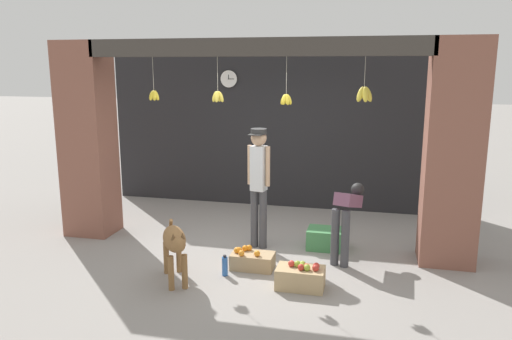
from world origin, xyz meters
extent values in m
plane|color=gray|center=(0.00, 0.00, 0.00)|extent=(60.00, 60.00, 0.00)
cube|color=#232326|center=(0.00, 2.51, 1.47)|extent=(6.55, 0.12, 2.95)
cube|color=brown|center=(-2.63, 0.30, 1.47)|extent=(0.70, 0.60, 2.95)
cube|color=brown|center=(2.63, 0.30, 1.47)|extent=(0.70, 0.60, 2.95)
cube|color=#3D3833|center=(0.00, 0.12, 2.83)|extent=(4.65, 0.24, 0.24)
cylinder|color=#B2AD99|center=(-1.41, 0.10, 2.48)|extent=(0.01, 0.01, 0.46)
ellipsoid|color=yellow|center=(-1.37, 0.10, 2.18)|extent=(0.10, 0.05, 0.15)
ellipsoid|color=yellow|center=(-1.39, 0.13, 2.18)|extent=(0.08, 0.10, 0.16)
ellipsoid|color=yellow|center=(-1.43, 0.13, 2.18)|extent=(0.08, 0.10, 0.16)
ellipsoid|color=yellow|center=(-1.45, 0.10, 2.18)|extent=(0.10, 0.05, 0.15)
ellipsoid|color=yellow|center=(-1.43, 0.06, 2.18)|extent=(0.08, 0.10, 0.16)
ellipsoid|color=yellow|center=(-1.39, 0.06, 2.18)|extent=(0.08, 0.10, 0.16)
cylinder|color=#B2AD99|center=(-0.46, 0.07, 2.48)|extent=(0.01, 0.01, 0.46)
ellipsoid|color=yellow|center=(-0.42, 0.07, 2.18)|extent=(0.11, 0.06, 0.17)
ellipsoid|color=yellow|center=(-0.46, 0.12, 2.18)|extent=(0.06, 0.11, 0.17)
ellipsoid|color=yellow|center=(-0.50, 0.07, 2.18)|extent=(0.11, 0.06, 0.17)
ellipsoid|color=yellow|center=(-0.46, 0.03, 2.18)|extent=(0.06, 0.11, 0.17)
cylinder|color=#B2AD99|center=(0.48, 0.08, 2.46)|extent=(0.01, 0.01, 0.49)
ellipsoid|color=yellow|center=(0.51, 0.08, 2.15)|extent=(0.10, 0.05, 0.16)
ellipsoid|color=yellow|center=(0.50, 0.12, 2.15)|extent=(0.08, 0.10, 0.16)
ellipsoid|color=yellow|center=(0.46, 0.12, 2.15)|extent=(0.08, 0.10, 0.16)
ellipsoid|color=yellow|center=(0.44, 0.08, 2.15)|extent=(0.10, 0.05, 0.16)
ellipsoid|color=yellow|center=(0.46, 0.05, 2.15)|extent=(0.08, 0.10, 0.16)
ellipsoid|color=yellow|center=(0.50, 0.05, 2.15)|extent=(0.08, 0.10, 0.16)
cylinder|color=#B2AD99|center=(1.47, 0.15, 2.52)|extent=(0.01, 0.01, 0.38)
ellipsoid|color=gold|center=(1.53, 0.15, 2.23)|extent=(0.14, 0.08, 0.22)
ellipsoid|color=gold|center=(1.49, 0.20, 2.23)|extent=(0.10, 0.14, 0.22)
ellipsoid|color=gold|center=(1.43, 0.19, 2.23)|extent=(0.13, 0.12, 0.23)
ellipsoid|color=gold|center=(1.43, 0.12, 2.23)|extent=(0.13, 0.12, 0.23)
ellipsoid|color=gold|center=(1.49, 0.10, 2.23)|extent=(0.10, 0.14, 0.22)
ellipsoid|color=olive|center=(-0.67, -1.10, 0.54)|extent=(0.56, 0.71, 0.27)
cylinder|color=olive|center=(-0.47, -1.29, 0.21)|extent=(0.07, 0.07, 0.42)
cylinder|color=olive|center=(-0.61, -1.36, 0.21)|extent=(0.07, 0.07, 0.42)
cylinder|color=olive|center=(-0.72, -0.85, 0.21)|extent=(0.07, 0.07, 0.42)
cylinder|color=olive|center=(-0.86, -0.92, 0.21)|extent=(0.07, 0.07, 0.42)
ellipsoid|color=olive|center=(-0.49, -1.42, 0.60)|extent=(0.27, 0.30, 0.18)
cone|color=brown|center=(-0.44, -1.40, 0.70)|extent=(0.06, 0.06, 0.07)
cone|color=brown|center=(-0.53, -1.45, 0.70)|extent=(0.06, 0.06, 0.07)
cylinder|color=olive|center=(-0.85, -0.79, 0.57)|extent=(0.14, 0.20, 0.27)
cylinder|color=#424247|center=(0.14, 0.23, 0.43)|extent=(0.11, 0.11, 0.85)
cylinder|color=#424247|center=(0.00, 0.26, 0.43)|extent=(0.11, 0.11, 0.85)
cube|color=silver|center=(0.07, 0.25, 1.17)|extent=(0.23, 0.21, 0.64)
cylinder|color=tan|center=(0.20, 0.22, 1.21)|extent=(0.06, 0.06, 0.56)
cylinder|color=tan|center=(-0.07, 0.28, 1.21)|extent=(0.06, 0.06, 0.56)
sphere|color=tan|center=(0.07, 0.25, 1.60)|extent=(0.22, 0.22, 0.22)
cylinder|color=#2D2D2D|center=(0.07, 0.25, 1.69)|extent=(0.22, 0.22, 0.08)
cube|color=#2D2D2D|center=(0.04, 0.14, 1.66)|extent=(0.21, 0.16, 0.01)
cylinder|color=#424247|center=(1.19, -0.15, 0.38)|extent=(0.11, 0.11, 0.76)
cylinder|color=#424247|center=(1.32, -0.19, 0.38)|extent=(0.11, 0.11, 0.76)
cube|color=#754760|center=(1.34, 0.08, 0.83)|extent=(0.38, 0.61, 0.30)
sphere|color=black|center=(1.44, 0.42, 0.90)|extent=(0.18, 0.18, 0.18)
cube|color=tan|center=(0.17, -0.52, 0.10)|extent=(0.55, 0.32, 0.20)
sphere|color=orange|center=(-0.01, -0.53, 0.24)|extent=(0.08, 0.08, 0.08)
sphere|color=orange|center=(0.05, -0.45, 0.24)|extent=(0.08, 0.08, 0.08)
sphere|color=orange|center=(0.09, -0.42, 0.24)|extent=(0.08, 0.08, 0.08)
sphere|color=orange|center=(0.24, -0.60, 0.24)|extent=(0.08, 0.08, 0.08)
sphere|color=orange|center=(-0.03, -0.54, 0.24)|extent=(0.08, 0.08, 0.08)
sphere|color=orange|center=(0.04, -0.63, 0.24)|extent=(0.08, 0.08, 0.08)
sphere|color=orange|center=(-0.04, -0.54, 0.24)|extent=(0.08, 0.08, 0.08)
cube|color=tan|center=(0.85, -0.96, 0.13)|extent=(0.57, 0.33, 0.25)
sphere|color=#99B238|center=(0.87, -0.92, 0.29)|extent=(0.08, 0.08, 0.08)
sphere|color=red|center=(1.04, -0.94, 0.29)|extent=(0.08, 0.08, 0.08)
sphere|color=red|center=(0.74, -0.94, 0.29)|extent=(0.08, 0.08, 0.08)
sphere|color=red|center=(1.04, -1.00, 0.29)|extent=(0.08, 0.08, 0.08)
sphere|color=#99B238|center=(0.87, -1.00, 0.29)|extent=(0.08, 0.08, 0.08)
sphere|color=#99B238|center=(0.94, -1.01, 0.29)|extent=(0.08, 0.08, 0.08)
sphere|color=#99B238|center=(0.81, -0.93, 0.29)|extent=(0.08, 0.08, 0.08)
sphere|color=red|center=(0.93, -0.99, 0.29)|extent=(0.08, 0.08, 0.08)
sphere|color=red|center=(0.87, -1.02, 0.29)|extent=(0.08, 0.08, 0.08)
cube|color=#42844C|center=(1.02, 0.42, 0.14)|extent=(0.52, 0.39, 0.29)
cylinder|color=#2D60AD|center=(-0.12, -0.82, 0.12)|extent=(0.07, 0.07, 0.24)
cylinder|color=black|center=(-0.12, -0.82, 0.25)|extent=(0.04, 0.04, 0.03)
cylinder|color=black|center=(-1.00, 2.44, 2.35)|extent=(0.33, 0.01, 0.33)
cylinder|color=white|center=(-1.00, 2.43, 2.35)|extent=(0.31, 0.02, 0.31)
cube|color=black|center=(-1.00, 2.41, 2.38)|extent=(0.01, 0.01, 0.09)
cube|color=black|center=(-0.95, 2.41, 2.35)|extent=(0.12, 0.01, 0.01)
camera|label=1|loc=(1.61, -6.44, 2.60)|focal=35.00mm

